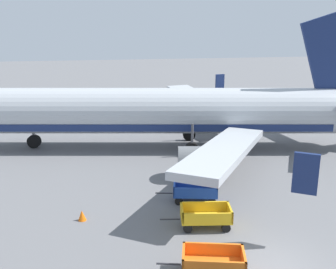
{
  "coord_description": "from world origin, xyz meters",
  "views": [
    {
      "loc": [
        -7.29,
        -13.1,
        9.71
      ],
      "look_at": [
        -2.14,
        11.45,
        2.8
      ],
      "focal_mm": 41.74,
      "sensor_mm": 36.0,
      "label": 1
    }
  ],
  "objects_px": {
    "baggage_cart_fourth_in_row": "(205,216)",
    "traffic_cone_mid_apron": "(198,168)",
    "traffic_cone_near_plane": "(82,215)",
    "baggage_cart_far_end": "(195,191)",
    "airplane": "(173,112)",
    "baggage_cart_third_in_row": "(213,262)"
  },
  "relations": [
    {
      "from": "baggage_cart_fourth_in_row",
      "to": "traffic_cone_mid_apron",
      "type": "distance_m",
      "value": 7.63
    },
    {
      "from": "airplane",
      "to": "baggage_cart_third_in_row",
      "type": "xyz_separation_m",
      "value": [
        -2.18,
        -17.28,
        -2.45
      ]
    },
    {
      "from": "traffic_cone_near_plane",
      "to": "traffic_cone_mid_apron",
      "type": "xyz_separation_m",
      "value": [
        7.85,
        5.44,
        0.02
      ]
    },
    {
      "from": "airplane",
      "to": "traffic_cone_mid_apron",
      "type": "distance_m",
      "value": 6.59
    },
    {
      "from": "airplane",
      "to": "baggage_cart_fourth_in_row",
      "type": "xyz_separation_m",
      "value": [
        -1.29,
        -13.38,
        -2.45
      ]
    },
    {
      "from": "airplane",
      "to": "traffic_cone_mid_apron",
      "type": "bearing_deg",
      "value": -85.34
    },
    {
      "from": "baggage_cart_third_in_row",
      "to": "traffic_cone_mid_apron",
      "type": "height_order",
      "value": "baggage_cart_third_in_row"
    },
    {
      "from": "airplane",
      "to": "baggage_cart_fourth_in_row",
      "type": "height_order",
      "value": "airplane"
    },
    {
      "from": "baggage_cart_fourth_in_row",
      "to": "traffic_cone_mid_apron",
      "type": "bearing_deg",
      "value": 76.51
    },
    {
      "from": "baggage_cart_far_end",
      "to": "traffic_cone_near_plane",
      "type": "distance_m",
      "value": 6.47
    },
    {
      "from": "baggage_cart_third_in_row",
      "to": "traffic_cone_mid_apron",
      "type": "relative_size",
      "value": 6.05
    },
    {
      "from": "baggage_cart_fourth_in_row",
      "to": "traffic_cone_mid_apron",
      "type": "relative_size",
      "value": 6.07
    },
    {
      "from": "traffic_cone_near_plane",
      "to": "baggage_cart_fourth_in_row",
      "type": "bearing_deg",
      "value": -18.01
    },
    {
      "from": "baggage_cart_far_end",
      "to": "traffic_cone_near_plane",
      "type": "xyz_separation_m",
      "value": [
        -6.38,
        -1.07,
        -0.32
      ]
    },
    {
      "from": "traffic_cone_near_plane",
      "to": "traffic_cone_mid_apron",
      "type": "bearing_deg",
      "value": 34.74
    },
    {
      "from": "baggage_cart_third_in_row",
      "to": "baggage_cart_fourth_in_row",
      "type": "distance_m",
      "value": 3.99
    },
    {
      "from": "traffic_cone_mid_apron",
      "to": "baggage_cart_fourth_in_row",
      "type": "bearing_deg",
      "value": -103.49
    },
    {
      "from": "baggage_cart_far_end",
      "to": "baggage_cart_third_in_row",
      "type": "bearing_deg",
      "value": -99.79
    },
    {
      "from": "airplane",
      "to": "baggage_cart_fourth_in_row",
      "type": "distance_m",
      "value": 13.67
    },
    {
      "from": "airplane",
      "to": "baggage_cart_fourth_in_row",
      "type": "bearing_deg",
      "value": -95.52
    },
    {
      "from": "baggage_cart_third_in_row",
      "to": "baggage_cart_fourth_in_row",
      "type": "height_order",
      "value": "same"
    },
    {
      "from": "baggage_cart_far_end",
      "to": "baggage_cart_fourth_in_row",
      "type": "bearing_deg",
      "value": -95.77
    }
  ]
}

